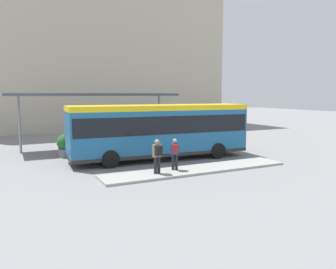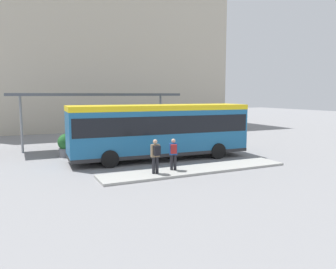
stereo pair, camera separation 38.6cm
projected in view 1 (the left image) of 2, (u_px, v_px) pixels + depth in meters
name	position (u px, v px, depth m)	size (l,w,h in m)	color
ground_plane	(160.00, 159.00, 19.72)	(120.00, 120.00, 0.00)	gray
curb_island	(197.00, 170.00, 16.70)	(10.03, 1.80, 0.12)	#9E9E99
city_bus	(160.00, 128.00, 19.50)	(10.79, 3.09, 3.26)	#1E6093
pedestrian_waiting	(157.00, 154.00, 15.48)	(0.41, 0.43, 1.65)	#232328
pedestrian_companion	(175.00, 152.00, 16.23)	(0.45, 0.49, 1.58)	#232328
bicycle_red	(229.00, 138.00, 26.61)	(0.48, 1.51, 0.66)	black
bicycle_black	(222.00, 137.00, 27.27)	(0.48, 1.71, 0.74)	black
bicycle_yellow	(217.00, 136.00, 28.01)	(0.48, 1.60, 0.69)	black
station_shelter	(95.00, 95.00, 23.38)	(11.84, 3.23, 3.96)	#4C515B
potted_planter_near_shelter	(122.00, 142.00, 21.92)	(0.81, 0.81, 1.32)	slate
potted_planter_far_side	(65.00, 145.00, 20.28)	(1.03, 1.03, 1.45)	slate
station_building	(92.00, 44.00, 39.68)	(28.98, 13.49, 20.00)	#BCB29E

